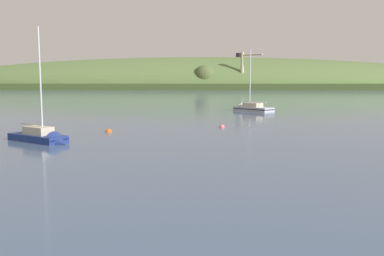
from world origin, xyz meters
TOP-DOWN VIEW (x-y plane):
  - far_shoreline_hill at (12.33, 270.12)m, footprint 476.54×128.38m
  - dockside_crane at (33.17, 234.20)m, footprint 13.43×10.13m
  - sailboat_midwater_white at (6.17, 77.44)m, footprint 6.98×7.92m
  - sailboat_far_left at (-19.10, 43.12)m, footprint 6.64×5.73m
  - mooring_buoy_midchannel at (-14.32, 49.81)m, footprint 0.68×0.68m
  - mooring_buoy_off_fishing_boat at (-1.82, 53.23)m, footprint 0.67×0.67m

SIDE VIEW (x-z plane):
  - mooring_buoy_midchannel at x=-14.32m, z-range -0.38..0.38m
  - mooring_buoy_off_fishing_boat at x=-1.82m, z-range -0.37..0.37m
  - far_shoreline_hill at x=12.33m, z-range -19.48..19.75m
  - sailboat_far_left at x=-19.10m, z-range -5.25..5.72m
  - sailboat_midwater_white at x=6.17m, z-range -5.75..6.24m
  - dockside_crane at x=33.17m, z-range -0.16..20.32m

